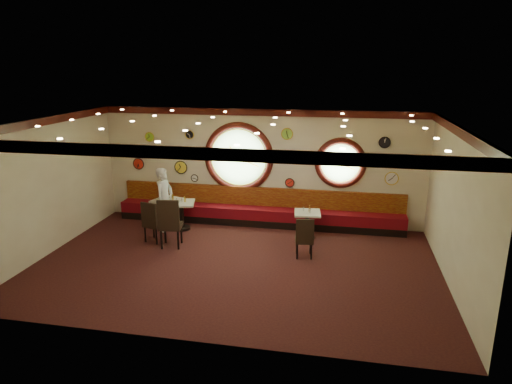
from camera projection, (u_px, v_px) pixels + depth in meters
name	position (u px, v px, depth m)	size (l,w,h in m)	color
floor	(235.00, 265.00, 10.28)	(9.00, 6.00, 0.00)	black
ceiling	(233.00, 122.00, 9.41)	(9.00, 6.00, 0.02)	gold
wall_back	(260.00, 167.00, 12.68)	(9.00, 0.02, 3.20)	beige
wall_front	(188.00, 250.00, 7.01)	(9.00, 0.02, 3.20)	beige
wall_left	(48.00, 186.00, 10.67)	(0.02, 6.00, 3.20)	beige
wall_right	(455.00, 209.00, 9.01)	(0.02, 6.00, 3.20)	beige
molding_back	(260.00, 112.00, 12.22)	(9.00, 0.10, 0.18)	#3D0E0B
molding_front	(185.00, 153.00, 6.65)	(9.00, 0.10, 0.18)	#3D0E0B
molding_left	(41.00, 122.00, 10.26)	(0.10, 6.00, 0.18)	#3D0E0B
molding_right	(462.00, 133.00, 8.61)	(0.10, 6.00, 0.18)	#3D0E0B
banquette_base	(258.00, 221.00, 12.82)	(8.00, 0.55, 0.20)	black
banquette_seat	(258.00, 213.00, 12.75)	(8.00, 0.55, 0.30)	#5B0711
banquette_back	(259.00, 197.00, 12.85)	(8.00, 0.10, 0.55)	#600D07
porthole_left_glass	(239.00, 157.00, 12.72)	(1.66, 1.66, 0.02)	#96D37F
porthole_left_frame	(239.00, 157.00, 12.70)	(1.98, 1.98, 0.18)	#3D0E0B
porthole_left_ring	(238.00, 158.00, 12.67)	(1.61, 1.61, 0.03)	gold
porthole_right_glass	(340.00, 163.00, 12.21)	(1.10, 1.10, 0.02)	#96D37F
porthole_right_frame	(340.00, 163.00, 12.20)	(1.38, 1.38, 0.18)	#3D0E0B
porthole_right_ring	(340.00, 163.00, 12.17)	(1.09, 1.09, 0.03)	gold
wall_clock_0	(139.00, 164.00, 13.32)	(0.32, 0.32, 0.03)	red
wall_clock_1	(309.00, 157.00, 12.30)	(0.22, 0.22, 0.03)	gold
wall_clock_2	(287.00, 134.00, 12.24)	(0.30, 0.30, 0.03)	#89C73E
wall_clock_3	(392.00, 178.00, 12.03)	(0.34, 0.34, 0.03)	white
wall_clock_4	(290.00, 183.00, 12.59)	(0.24, 0.24, 0.03)	red
wall_clock_5	(190.00, 135.00, 12.78)	(0.24, 0.24, 0.03)	black
wall_clock_6	(195.00, 178.00, 13.10)	(0.20, 0.20, 0.03)	white
wall_clock_7	(181.00, 167.00, 13.09)	(0.36, 0.36, 0.03)	yellow
wall_clock_8	(150.00, 137.00, 13.03)	(0.26, 0.26, 0.03)	#8FD32A
wall_clock_9	(385.00, 142.00, 11.81)	(0.28, 0.28, 0.03)	black
table_a	(168.00, 210.00, 12.52)	(0.90, 0.90, 0.79)	black
table_b	(182.00, 212.00, 12.36)	(0.85, 0.85, 0.77)	black
table_c	(307.00, 222.00, 11.69)	(0.72, 0.72, 0.72)	black
chair_a	(152.00, 219.00, 11.41)	(0.54, 0.54, 0.66)	black
chair_b	(170.00, 220.00, 11.04)	(0.60, 0.60, 0.77)	black
chair_c	(305.00, 235.00, 10.48)	(0.47, 0.47, 0.61)	black
condiment_a_salt	(167.00, 197.00, 12.48)	(0.04, 0.04, 0.11)	silver
condiment_b_salt	(176.00, 200.00, 12.30)	(0.04, 0.04, 0.10)	silver
condiment_c_salt	(304.00, 209.00, 11.71)	(0.03, 0.03, 0.10)	silver
condiment_a_pepper	(169.00, 199.00, 12.38)	(0.03, 0.03, 0.09)	silver
condiment_b_pepper	(182.00, 200.00, 12.29)	(0.03, 0.03, 0.10)	silver
condiment_c_pepper	(310.00, 211.00, 11.53)	(0.04, 0.04, 0.11)	silver
condiment_a_bottle	(173.00, 197.00, 12.42)	(0.05, 0.05, 0.15)	gold
condiment_b_bottle	(185.00, 199.00, 12.29)	(0.05, 0.05, 0.16)	gold
condiment_c_bottle	(310.00, 208.00, 11.65)	(0.05, 0.05, 0.16)	orange
waiter	(165.00, 199.00, 12.21)	(0.63, 0.41, 1.72)	silver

